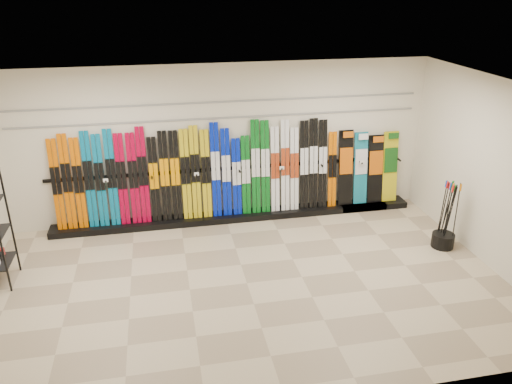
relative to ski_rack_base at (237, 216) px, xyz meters
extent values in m
plane|color=gray|center=(-0.22, -2.28, -0.06)|extent=(8.00, 8.00, 0.00)
plane|color=beige|center=(-0.22, 0.22, 1.44)|extent=(8.00, 0.00, 8.00)
plane|color=beige|center=(3.78, -2.28, 1.44)|extent=(0.00, 5.00, 5.00)
plane|color=silver|center=(-0.22, -2.28, 2.94)|extent=(8.00, 8.00, 0.00)
cube|color=black|center=(0.00, 0.00, 0.00)|extent=(8.00, 0.40, 0.12)
cube|color=#D35D00|center=(-3.27, 0.05, 0.90)|extent=(0.17, 0.22, 1.68)
cube|color=#D35D00|center=(-3.08, 0.05, 0.94)|extent=(0.17, 0.23, 1.76)
cube|color=#D35D00|center=(-2.89, 0.05, 0.90)|extent=(0.17, 0.22, 1.68)
cube|color=#05638B|center=(-2.70, 0.06, 0.95)|extent=(0.17, 0.23, 1.79)
cube|color=#05638B|center=(-2.51, 0.05, 0.92)|extent=(0.17, 0.22, 1.72)
cube|color=#05638B|center=(-2.31, 0.06, 0.96)|extent=(0.17, 0.23, 1.80)
cube|color=#9D0024|center=(-2.13, 0.05, 0.92)|extent=(0.17, 0.22, 1.72)
cube|color=#9D0024|center=(-1.92, 0.05, 0.92)|extent=(0.17, 0.22, 1.71)
cube|color=#9D0024|center=(-1.74, 0.06, 0.97)|extent=(0.17, 0.23, 1.81)
cube|color=black|center=(-1.55, 0.05, 0.87)|extent=(0.17, 0.21, 1.62)
cube|color=black|center=(-1.35, 0.05, 0.92)|extent=(0.17, 0.22, 1.72)
cube|color=black|center=(-1.15, 0.05, 0.91)|extent=(0.17, 0.22, 1.71)
cube|color=gold|center=(-0.96, 0.05, 0.92)|extent=(0.17, 0.22, 1.73)
cube|color=gold|center=(-0.78, 0.06, 0.95)|extent=(0.17, 0.23, 1.78)
cube|color=gold|center=(-0.58, 0.05, 0.91)|extent=(0.17, 0.22, 1.70)
cube|color=#041BB7|center=(-0.39, 0.06, 0.97)|extent=(0.17, 0.23, 1.82)
cube|color=#041BB7|center=(-0.19, 0.05, 0.91)|extent=(0.17, 0.22, 1.70)
cube|color=#041BB7|center=(0.00, 0.04, 0.81)|extent=(0.17, 0.19, 1.50)
cube|color=#0A6118|center=(0.19, 0.04, 0.83)|extent=(0.17, 0.20, 1.54)
cube|color=#0A6118|center=(0.38, 0.06, 0.98)|extent=(0.17, 0.23, 1.83)
cube|color=#0A6118|center=(0.57, 0.06, 0.96)|extent=(0.17, 0.23, 1.81)
cube|color=white|center=(0.76, 0.05, 0.90)|extent=(0.17, 0.22, 1.68)
cube|color=white|center=(0.97, 0.06, 0.96)|extent=(0.17, 0.23, 1.80)
cube|color=white|center=(1.15, 0.05, 0.88)|extent=(0.17, 0.21, 1.64)
cube|color=black|center=(1.35, 0.06, 0.94)|extent=(0.17, 0.23, 1.76)
cube|color=black|center=(1.54, 0.06, 0.96)|extent=(0.17, 0.23, 1.80)
cube|color=black|center=(1.73, 0.05, 0.94)|extent=(0.17, 0.23, 1.76)
cube|color=#D35D00|center=(1.93, 0.04, 0.82)|extent=(0.17, 0.20, 1.52)
cube|color=black|center=(2.23, 0.08, 0.82)|extent=(0.30, 0.23, 1.52)
cube|color=#14728C|center=(2.54, 0.07, 0.79)|extent=(0.28, 0.23, 1.46)
cube|color=black|center=(2.87, 0.07, 0.75)|extent=(0.32, 0.22, 1.39)
cube|color=gold|center=(3.19, 0.07, 0.78)|extent=(0.31, 0.22, 1.44)
cylinder|color=black|center=(3.38, -1.82, 0.07)|extent=(0.39, 0.39, 0.25)
cylinder|color=black|center=(3.36, -1.88, 0.55)|extent=(0.11, 0.02, 1.18)
cylinder|color=black|center=(3.51, -1.86, 0.55)|extent=(0.07, 0.13, 1.18)
cylinder|color=black|center=(3.38, -1.78, 0.55)|extent=(0.12, 0.07, 1.18)
cylinder|color=black|center=(3.45, -1.71, 0.55)|extent=(0.08, 0.06, 1.18)
cylinder|color=black|center=(3.37, -1.77, 0.55)|extent=(0.11, 0.05, 1.18)
cylinder|color=black|center=(3.41, -1.81, 0.55)|extent=(0.08, 0.13, 1.18)
cylinder|color=black|center=(3.36, -1.66, 0.55)|extent=(0.03, 0.05, 1.18)
cylinder|color=black|center=(3.39, -1.87, 0.55)|extent=(0.03, 0.15, 1.17)
cylinder|color=black|center=(3.36, -1.71, 0.55)|extent=(0.03, 0.10, 1.18)
cube|color=gray|center=(-0.22, 0.20, 1.94)|extent=(7.60, 0.02, 0.03)
cube|color=gray|center=(-0.22, 0.20, 2.24)|extent=(7.60, 0.02, 0.03)
camera|label=1|loc=(-1.38, -8.77, 4.30)|focal=35.00mm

